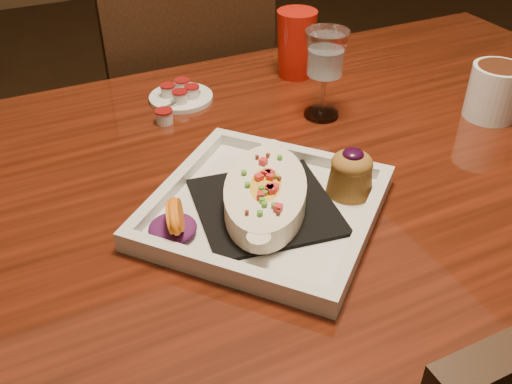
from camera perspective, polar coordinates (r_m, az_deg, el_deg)
name	(u,v)px	position (r m, az deg, el deg)	size (l,w,h in m)	color
table	(302,209)	(0.99, 4.67, -1.69)	(1.50, 0.90, 0.75)	#611D0D
chair_far	(184,123)	(1.55, -7.25, 6.91)	(0.42, 0.42, 0.93)	black
plate	(273,199)	(0.80, 1.66, -0.73)	(0.42, 0.42, 0.08)	silver
coffee_mug	(496,89)	(1.12, 22.90, 9.43)	(0.13, 0.09, 0.10)	silver
goblet	(325,59)	(1.02, 6.96, 13.11)	(0.08, 0.08, 0.16)	silver
saucer	(181,96)	(1.12, -7.54, 9.54)	(0.12, 0.12, 0.08)	silver
creamer_loose	(164,116)	(1.04, -9.16, 7.48)	(0.03, 0.03, 0.03)	silver
red_tumbler	(296,44)	(1.20, 4.03, 14.53)	(0.08, 0.08, 0.13)	red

